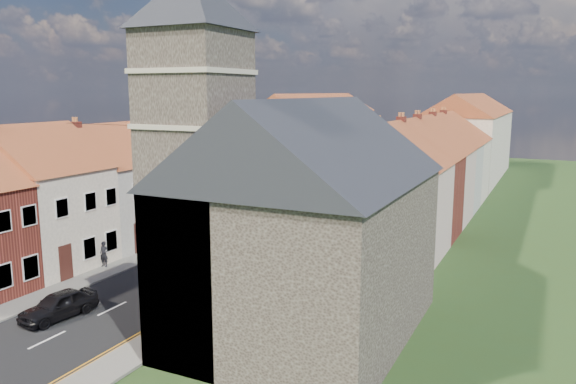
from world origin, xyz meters
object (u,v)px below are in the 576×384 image
at_px(church, 292,206).
at_px(car_mid_b, 352,198).
at_px(pedestrian_right, 282,255).
at_px(lamppost, 233,182).
at_px(pedestrian_left, 104,254).
at_px(car_far, 345,184).
at_px(car_distant, 376,165).
at_px(car_mid, 284,208).
at_px(car_near, 59,305).

relative_size(church, car_mid_b, 3.86).
bearing_deg(car_mid_b, pedestrian_right, 110.25).
distance_m(lamppost, pedestrian_left, 13.50).
distance_m(car_far, car_distant, 17.50).
height_order(car_mid, car_mid_b, car_mid).
bearing_deg(car_near, car_distant, 99.62).
bearing_deg(car_distant, car_near, -79.84).
height_order(church, pedestrian_left, church).
xyz_separation_m(car_distant, pedestrian_left, (-1.90, -50.43, 0.32)).
relative_size(pedestrian_left, car_mid_b, 0.40).
distance_m(church, pedestrian_right, 9.99).
bearing_deg(pedestrian_left, car_far, 72.96).
xyz_separation_m(car_mid, pedestrian_left, (-3.60, -17.76, 0.14)).
bearing_deg(church, car_far, 106.62).
distance_m(pedestrian_right, car_mid_b, 21.24).
xyz_separation_m(lamppost, car_mid, (2.31, 4.58, -2.76)).
height_order(car_distant, car_mid_b, car_mid_b).
bearing_deg(pedestrian_right, church, 125.87).
xyz_separation_m(car_near, pedestrian_right, (6.60, 10.94, 0.43)).
bearing_deg(car_mid, pedestrian_right, -64.79).
xyz_separation_m(car_mid, pedestrian_right, (6.60, -13.61, 0.30)).
height_order(car_far, car_distant, car_distant).
bearing_deg(pedestrian_right, car_far, -70.30).
height_order(lamppost, pedestrian_left, lamppost).
distance_m(car_mid, car_mid_b, 8.25).
height_order(church, car_distant, church).
height_order(pedestrian_left, pedestrian_right, pedestrian_right).
distance_m(pedestrian_left, car_mid_b, 26.19).
height_order(church, car_mid_b, church).
relative_size(car_near, car_mid_b, 0.97).
height_order(lamppost, pedestrian_right, lamppost).
bearing_deg(pedestrian_left, lamppost, 73.54).
relative_size(car_far, car_distant, 0.93).
bearing_deg(lamppost, church, -51.70).
distance_m(lamppost, car_mid, 5.83).
bearing_deg(car_mid_b, lamppost, 75.91).
bearing_deg(car_distant, pedestrian_right, -71.38).
distance_m(lamppost, car_far, 20.18).
relative_size(church, car_far, 3.81).
relative_size(church, pedestrian_left, 9.59).
distance_m(car_distant, car_mid_b, 25.80).
bearing_deg(lamppost, car_distant, 89.06).
bearing_deg(church, car_mid_b, 104.20).
relative_size(church, car_mid, 3.22).
bearing_deg(car_near, car_mid_b, 91.48).
distance_m(car_near, pedestrian_left, 7.68).
xyz_separation_m(car_near, car_distant, (-1.70, 57.21, -0.06)).
xyz_separation_m(car_far, car_distant, (-1.66, 17.42, 0.02)).
xyz_separation_m(car_distant, pedestrian_right, (8.30, -46.27, 0.48)).
relative_size(church, car_near, 3.99).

